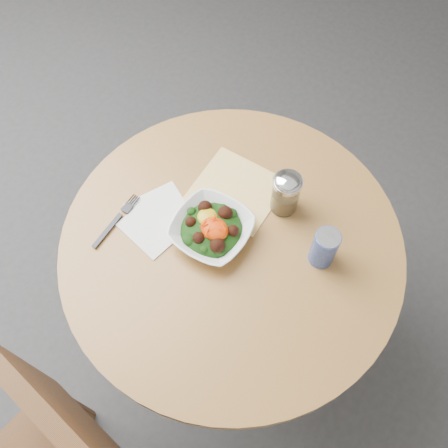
% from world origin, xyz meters
% --- Properties ---
extents(ground, '(6.00, 6.00, 0.00)m').
position_xyz_m(ground, '(0.00, 0.00, 0.00)').
color(ground, '#302F32').
rests_on(ground, ground).
extents(table, '(0.90, 0.90, 0.75)m').
position_xyz_m(table, '(0.00, 0.00, 0.55)').
color(table, black).
rests_on(table, ground).
extents(cloth_napkin, '(0.24, 0.22, 0.00)m').
position_xyz_m(cloth_napkin, '(-0.08, 0.14, 0.75)').
color(cloth_napkin, '#E19E0B').
rests_on(cloth_napkin, table).
extents(paper_napkins, '(0.20, 0.22, 0.00)m').
position_xyz_m(paper_napkins, '(-0.20, -0.06, 0.75)').
color(paper_napkins, white).
rests_on(paper_napkins, table).
extents(salad_bowl, '(0.21, 0.21, 0.08)m').
position_xyz_m(salad_bowl, '(-0.06, -0.01, 0.78)').
color(salad_bowl, white).
rests_on(salad_bowl, table).
extents(fork, '(0.03, 0.19, 0.00)m').
position_xyz_m(fork, '(-0.28, -0.13, 0.76)').
color(fork, black).
rests_on(fork, table).
extents(spice_shaker, '(0.08, 0.08, 0.14)m').
position_xyz_m(spice_shaker, '(0.05, 0.17, 0.82)').
color(spice_shaker, silver).
rests_on(spice_shaker, table).
extents(beverage_can, '(0.06, 0.06, 0.12)m').
position_xyz_m(beverage_can, '(0.21, 0.10, 0.81)').
color(beverage_can, navy).
rests_on(beverage_can, table).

